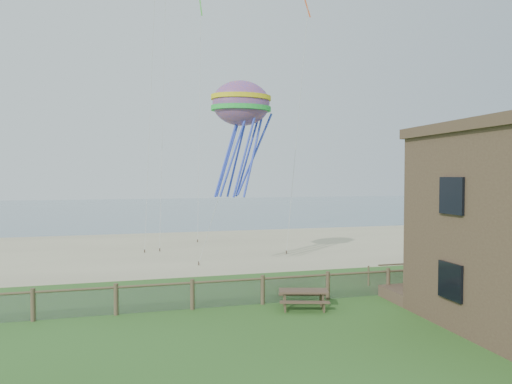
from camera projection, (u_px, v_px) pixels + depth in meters
The scene contains 6 objects.
ground at pixel (316, 358), 13.69m from camera, with size 160.00×160.00×0.00m, color #2F551D.
sand_beach at pixel (207, 247), 34.96m from camera, with size 72.00×20.00×0.02m, color tan.
ocean at pixel (168, 208), 77.49m from camera, with size 160.00×68.00×0.02m, color slate.
chainlink_fence at pixel (263, 291), 19.47m from camera, with size 36.20×0.20×1.25m, color #4A3D29, non-canonical shape.
picnic_table at pixel (303, 298), 18.88m from camera, with size 2.00×1.51×0.85m, color brown, non-canonical shape.
octopus_kite at pixel (241, 136), 25.27m from camera, with size 3.39×2.39×6.97m, color orange, non-canonical shape.
Camera 1 is at (-5.17, -12.61, 5.48)m, focal length 32.00 mm.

